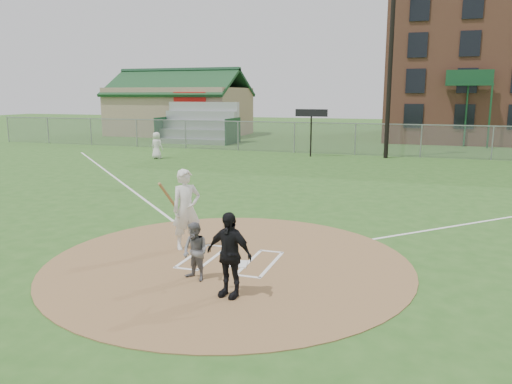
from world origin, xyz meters
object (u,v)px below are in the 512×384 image
(home_plate, at_px, (237,264))
(ondeck_player, at_px, (157,145))
(umpire, at_px, (229,254))
(batter_at_plate, at_px, (186,209))
(catcher, at_px, (195,252))

(home_plate, relative_size, ondeck_player, 0.30)
(home_plate, bearing_deg, umpire, -73.92)
(umpire, distance_m, ondeck_player, 21.63)
(batter_at_plate, bearing_deg, catcher, -59.15)
(umpire, bearing_deg, ondeck_player, 134.16)
(catcher, height_order, batter_at_plate, batter_at_plate)
(umpire, height_order, ondeck_player, umpire)
(ondeck_player, xyz_separation_m, batter_at_plate, (9.71, -15.63, 0.23))
(catcher, distance_m, ondeck_player, 20.64)
(ondeck_player, height_order, batter_at_plate, batter_at_plate)
(home_plate, xyz_separation_m, batter_at_plate, (-1.63, 0.77, 0.99))
(home_plate, bearing_deg, catcher, -112.63)
(umpire, bearing_deg, home_plate, 117.08)
(umpire, distance_m, batter_at_plate, 3.26)
(catcher, bearing_deg, umpire, -9.13)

